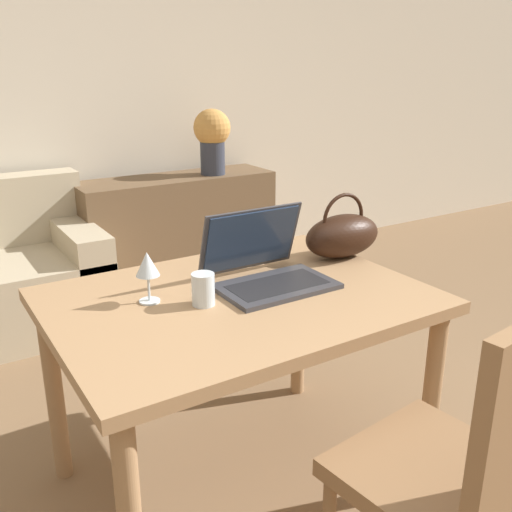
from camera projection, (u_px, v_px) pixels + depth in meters
The scene contains 9 objects.
wall_back at pixel (39, 78), 3.39m from camera, with size 10.00×0.06×2.70m.
dining_table at pixel (238, 321), 1.86m from camera, with size 1.17×0.87×0.73m.
chair at pixel (470, 464), 1.34m from camera, with size 0.49×0.49×0.96m.
sideboard at pixel (178, 231), 3.82m from camera, with size 1.30×0.40×0.73m.
laptop at pixel (264, 264), 1.92m from camera, with size 0.38×0.32×0.24m.
drinking_glass at pixel (203, 289), 1.74m from camera, with size 0.07×0.07×0.10m.
wine_glass at pixel (147, 266), 1.74m from camera, with size 0.07×0.07×0.16m.
handbag at pixel (342, 235), 2.17m from camera, with size 0.33×0.17×0.25m.
flower_vase at pixel (212, 136), 3.70m from camera, with size 0.24×0.24×0.42m.
Camera 1 is at (-0.80, -0.75, 1.43)m, focal length 40.00 mm.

